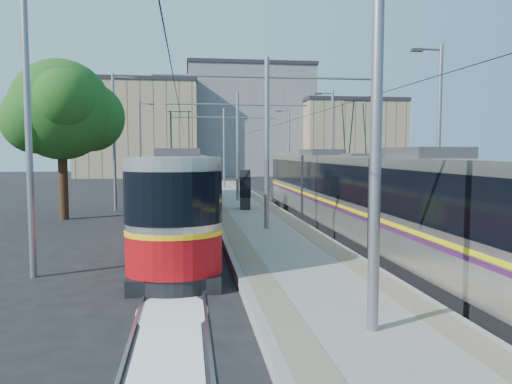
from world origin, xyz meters
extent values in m
plane|color=black|center=(0.00, 0.00, 0.00)|extent=(160.00, 160.00, 0.00)
cube|color=gray|center=(0.00, 17.00, 0.15)|extent=(4.00, 50.00, 0.30)
cube|color=gray|center=(-1.45, 17.00, 0.30)|extent=(0.70, 50.00, 0.01)
cube|color=gray|center=(1.45, 17.00, 0.30)|extent=(0.70, 50.00, 0.01)
cube|color=gray|center=(-4.32, 17.00, 0.01)|extent=(0.07, 70.00, 0.03)
cube|color=gray|center=(-2.88, 17.00, 0.01)|extent=(0.07, 70.00, 0.03)
cube|color=gray|center=(2.88, 17.00, 0.01)|extent=(0.07, 70.00, 0.03)
cube|color=gray|center=(4.32, 17.00, 0.01)|extent=(0.07, 70.00, 0.03)
cube|color=silver|center=(-3.60, -3.00, 0.01)|extent=(1.20, 5.00, 0.01)
cube|color=black|center=(-3.60, 13.42, 0.20)|extent=(2.30, 27.67, 0.40)
cube|color=beige|center=(-3.60, 13.42, 1.85)|extent=(2.40, 26.07, 2.90)
cube|color=black|center=(-3.60, 13.42, 2.35)|extent=(2.43, 26.07, 1.30)
cube|color=#F0B70C|center=(-3.60, 13.42, 1.45)|extent=(2.43, 26.07, 0.12)
cube|color=#A6090F|center=(-3.60, 13.42, 0.95)|extent=(2.42, 26.07, 1.10)
cube|color=#2D2D30|center=(-3.60, 13.42, 3.45)|extent=(1.68, 3.00, 0.30)
cube|color=black|center=(3.60, 7.18, 0.20)|extent=(2.30, 27.64, 0.40)
cube|color=#B5AFA6|center=(3.60, 7.18, 1.85)|extent=(2.40, 26.04, 2.90)
cube|color=black|center=(3.60, 7.18, 2.35)|extent=(2.43, 26.04, 1.30)
cube|color=#D7C40B|center=(3.60, 7.18, 1.45)|extent=(2.43, 26.04, 0.12)
cube|color=#3E1242|center=(3.60, 7.18, 1.30)|extent=(2.43, 26.04, 0.10)
cube|color=#2D2D30|center=(3.60, 7.18, 3.45)|extent=(1.68, 3.00, 0.30)
cylinder|color=gray|center=(0.00, -4.00, 3.80)|extent=(0.20, 0.20, 7.00)
cylinder|color=gray|center=(0.00, 8.00, 3.80)|extent=(0.20, 0.20, 7.00)
cylinder|color=gray|center=(0.00, 8.00, 6.50)|extent=(9.20, 0.10, 0.10)
cylinder|color=gray|center=(0.00, 20.00, 3.80)|extent=(0.20, 0.20, 7.00)
cylinder|color=gray|center=(0.00, 20.00, 6.50)|extent=(9.20, 0.10, 0.10)
cylinder|color=gray|center=(0.00, 32.00, 3.80)|extent=(0.20, 0.20, 7.00)
cylinder|color=gray|center=(0.00, 32.00, 6.50)|extent=(9.20, 0.10, 0.10)
cylinder|color=black|center=(-3.60, 17.00, 5.55)|extent=(0.02, 70.00, 0.02)
cylinder|color=black|center=(3.60, 17.00, 5.55)|extent=(0.02, 70.00, 0.02)
cylinder|color=gray|center=(-7.50, 2.00, 4.00)|extent=(0.18, 0.18, 8.00)
cylinder|color=gray|center=(-7.50, 18.00, 4.00)|extent=(0.18, 0.18, 8.00)
cube|color=#2D2D30|center=(-6.40, 18.00, 7.75)|extent=(0.50, 0.22, 0.12)
cylinder|color=gray|center=(-7.50, 34.00, 4.00)|extent=(0.18, 0.18, 8.00)
cube|color=#2D2D30|center=(-6.40, 34.00, 7.75)|extent=(0.50, 0.22, 0.12)
cylinder|color=gray|center=(7.50, 8.00, 4.00)|extent=(0.18, 0.18, 8.00)
cube|color=#2D2D30|center=(6.40, 8.00, 7.75)|extent=(0.50, 0.22, 0.12)
cylinder|color=gray|center=(7.50, 24.00, 4.00)|extent=(0.18, 0.18, 8.00)
cube|color=#2D2D30|center=(6.40, 24.00, 7.75)|extent=(0.50, 0.22, 0.12)
cylinder|color=gray|center=(7.50, 40.00, 4.00)|extent=(0.18, 0.18, 8.00)
cube|color=#2D2D30|center=(6.40, 40.00, 7.75)|extent=(0.50, 0.22, 0.12)
cube|color=black|center=(-0.08, 15.07, 1.39)|extent=(0.67, 1.00, 2.18)
cube|color=black|center=(-0.08, 15.07, 1.53)|extent=(0.71, 1.05, 1.14)
cylinder|color=#382314|center=(-9.55, 14.26, 1.69)|extent=(0.46, 0.46, 3.38)
sphere|color=#144615|center=(-9.55, 14.26, 5.59)|extent=(5.07, 5.07, 5.07)
sphere|color=#144615|center=(-8.29, 15.11, 5.28)|extent=(3.59, 3.59, 3.59)
cube|color=#9B8969|center=(-10.00, 60.00, 6.38)|extent=(16.00, 12.00, 12.75)
cube|color=#262328|center=(-10.00, 60.00, 13.00)|extent=(16.32, 12.24, 0.50)
cube|color=gray|center=(6.00, 64.00, 7.83)|extent=(18.00, 14.00, 15.67)
cube|color=#262328|center=(6.00, 64.00, 15.92)|extent=(18.36, 14.28, 0.50)
cube|color=#9B8969|center=(20.00, 58.00, 5.21)|extent=(14.00, 10.00, 10.41)
cube|color=#262328|center=(20.00, 58.00, 10.66)|extent=(14.28, 10.20, 0.50)
camera|label=1|loc=(-3.23, -12.30, 3.47)|focal=35.00mm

